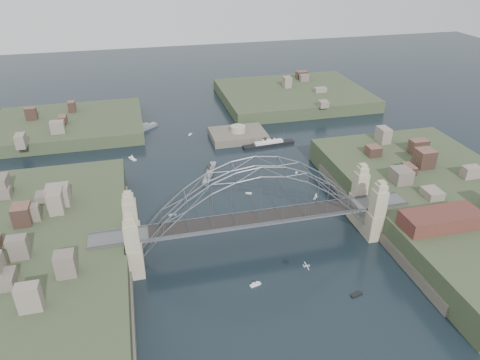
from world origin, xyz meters
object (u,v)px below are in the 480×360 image
(naval_cruiser_near, at_px, (209,173))
(ocean_liner, at_px, (269,144))
(wharf_shed, at_px, (441,219))
(bridge, at_px, (257,205))
(fort_island, at_px, (238,139))
(naval_cruiser_far, at_px, (139,130))

(naval_cruiser_near, bearing_deg, ocean_liner, 33.91)
(wharf_shed, bearing_deg, bridge, 162.35)
(fort_island, relative_size, wharf_shed, 1.10)
(fort_island, bearing_deg, naval_cruiser_far, 156.28)
(naval_cruiser_near, xyz_separation_m, naval_cruiser_far, (-21.59, 44.90, 0.20))
(naval_cruiser_near, bearing_deg, bridge, -83.34)
(bridge, relative_size, ocean_liner, 4.01)
(naval_cruiser_near, distance_m, ocean_liner, 32.36)
(wharf_shed, xyz_separation_m, ocean_liner, (-22.05, 74.06, -9.21))
(ocean_liner, bearing_deg, naval_cruiser_near, -146.09)
(naval_cruiser_near, relative_size, naval_cruiser_far, 1.02)
(fort_island, height_order, naval_cruiser_near, fort_island)
(bridge, distance_m, naval_cruiser_near, 43.85)
(naval_cruiser_near, height_order, ocean_liner, ocean_liner)
(bridge, relative_size, wharf_shed, 4.20)
(naval_cruiser_far, bearing_deg, naval_cruiser_near, -64.32)
(bridge, xyz_separation_m, naval_cruiser_near, (-4.90, 42.01, -11.57))
(ocean_liner, bearing_deg, wharf_shed, -73.42)
(fort_island, bearing_deg, bridge, -99.73)
(naval_cruiser_near, bearing_deg, wharf_shed, -48.88)
(bridge, bearing_deg, ocean_liner, 69.92)
(wharf_shed, bearing_deg, fort_island, 110.85)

